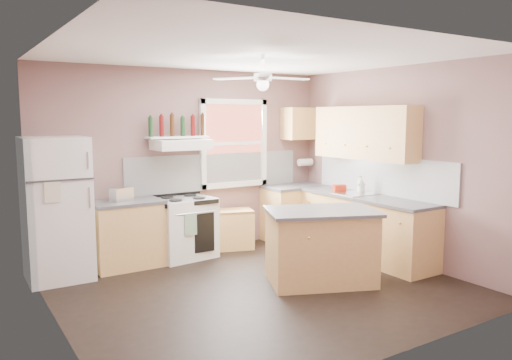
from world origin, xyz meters
TOP-DOWN VIEW (x-y plane):
  - floor at (0.00, 0.00)m, footprint 4.50×4.50m
  - ceiling at (0.00, 0.00)m, footprint 4.50×4.50m
  - wall_back at (0.00, 2.02)m, footprint 4.50×0.05m
  - wall_right at (2.27, 0.00)m, footprint 0.05×4.00m
  - wall_left at (-2.27, 0.00)m, footprint 0.05×4.00m
  - backsplash_back at (0.45, 1.99)m, footprint 2.90×0.03m
  - backsplash_right at (2.23, 0.30)m, footprint 0.03×2.60m
  - window_view at (0.75, 1.98)m, footprint 1.00×0.02m
  - window_frame at (0.75, 1.96)m, footprint 1.16×0.07m
  - refrigerator at (-1.95, 1.66)m, footprint 0.76×0.74m
  - base_cabinet_left at (-1.06, 1.70)m, footprint 0.90×0.60m
  - counter_left at (-1.06, 1.70)m, footprint 0.92×0.62m
  - toaster at (-1.12, 1.71)m, footprint 0.32×0.24m
  - stove at (-0.24, 1.70)m, footprint 0.87×0.72m
  - range_hood at (-0.23, 1.75)m, footprint 0.78×0.50m
  - bottle_shelf at (-0.23, 1.87)m, footprint 0.90×0.26m
  - cart at (0.60, 1.75)m, footprint 0.69×0.56m
  - base_cabinet_corner at (1.75, 1.70)m, footprint 1.00×0.60m
  - base_cabinet_right at (1.95, 0.30)m, footprint 0.60×2.20m
  - counter_corner at (1.75, 1.70)m, footprint 1.02×0.62m
  - counter_right at (1.94, 0.30)m, footprint 0.62×2.22m
  - sink at (1.94, 0.50)m, footprint 0.55×0.45m
  - faucet at (2.10, 0.50)m, footprint 0.03×0.03m
  - upper_cabinet_right at (2.08, 0.50)m, footprint 0.33×1.80m
  - upper_cabinet_corner at (1.95, 1.83)m, footprint 0.60×0.33m
  - paper_towel at (2.07, 1.86)m, footprint 0.26×0.12m
  - island at (0.72, -0.20)m, footprint 1.43×1.19m
  - island_top at (0.72, -0.20)m, footprint 1.52×1.28m
  - ceiling_fan_hub at (0.00, 0.00)m, footprint 0.20×0.20m
  - soap_bottle at (2.05, 0.51)m, footprint 0.11×0.11m
  - red_caddy at (1.90, 0.81)m, footprint 0.21×0.18m
  - wine_bottles at (-0.22, 1.87)m, footprint 0.86×0.06m

SIDE VIEW (x-z plane):
  - floor at x=0.00m, z-range 0.00..0.00m
  - cart at x=0.60m, z-range 0.00..0.59m
  - base_cabinet_left at x=-1.06m, z-range 0.00..0.86m
  - stove at x=-0.24m, z-range 0.00..0.86m
  - base_cabinet_corner at x=1.75m, z-range 0.00..0.86m
  - base_cabinet_right at x=1.95m, z-range 0.00..0.86m
  - island at x=0.72m, z-range 0.00..0.86m
  - counter_left at x=-1.06m, z-range 0.86..0.90m
  - counter_corner at x=1.75m, z-range 0.86..0.90m
  - counter_right at x=1.94m, z-range 0.86..0.90m
  - island_top at x=0.72m, z-range 0.86..0.90m
  - refrigerator at x=-1.95m, z-range 0.00..1.77m
  - sink at x=1.94m, z-range 0.88..0.91m
  - red_caddy at x=1.90m, z-range 0.90..1.00m
  - faucet at x=2.10m, z-range 0.90..1.04m
  - toaster at x=-1.12m, z-range 0.90..1.08m
  - soap_bottle at x=2.05m, z-range 0.90..1.16m
  - backsplash_back at x=0.45m, z-range 0.90..1.45m
  - backsplash_right at x=2.23m, z-range 0.90..1.45m
  - paper_towel at x=2.07m, z-range 1.19..1.31m
  - wall_back at x=0.00m, z-range 0.00..2.70m
  - wall_right at x=2.27m, z-range 0.00..2.70m
  - wall_left at x=-2.27m, z-range 0.00..2.70m
  - window_view at x=0.75m, z-range 1.00..2.20m
  - window_frame at x=0.75m, z-range 0.92..2.28m
  - range_hood at x=-0.23m, z-range 1.55..1.69m
  - bottle_shelf at x=-0.23m, z-range 1.71..1.73m
  - upper_cabinet_right at x=2.08m, z-range 1.40..2.16m
  - wine_bottles at x=-0.22m, z-range 1.73..2.04m
  - upper_cabinet_corner at x=1.95m, z-range 1.64..2.16m
  - ceiling_fan_hub at x=0.00m, z-range 2.41..2.49m
  - ceiling at x=0.00m, z-range 2.70..2.70m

